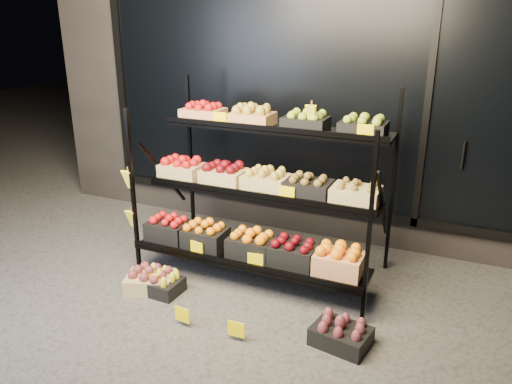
% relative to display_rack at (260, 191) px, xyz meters
% --- Properties ---
extents(ground, '(24.00, 24.00, 0.00)m').
position_rel_display_rack_xyz_m(ground, '(0.01, -0.60, -0.79)').
color(ground, '#514F4C').
rests_on(ground, ground).
extents(building, '(6.00, 2.08, 3.50)m').
position_rel_display_rack_xyz_m(building, '(0.01, 1.99, 0.96)').
color(building, '#2D2826').
rests_on(building, ground).
extents(display_rack, '(2.18, 1.02, 1.66)m').
position_rel_display_rack_xyz_m(display_rack, '(0.00, 0.00, 0.00)').
color(display_rack, black).
rests_on(display_rack, ground).
extents(tag_floor_a, '(0.13, 0.01, 0.12)m').
position_rel_display_rack_xyz_m(tag_floor_a, '(-0.20, -1.00, -0.73)').
color(tag_floor_a, '#FEE000').
rests_on(tag_floor_a, ground).
extents(tag_floor_b, '(0.13, 0.01, 0.12)m').
position_rel_display_rack_xyz_m(tag_floor_b, '(0.25, -1.00, -0.73)').
color(tag_floor_b, '#FEE000').
rests_on(tag_floor_b, ground).
extents(floor_crate_left, '(0.47, 0.40, 0.20)m').
position_rel_display_rack_xyz_m(floor_crate_left, '(-0.74, -0.65, -0.69)').
color(floor_crate_left, tan).
rests_on(floor_crate_left, ground).
extents(floor_crate_midleft, '(0.37, 0.28, 0.19)m').
position_rel_display_rack_xyz_m(floor_crate_midleft, '(-0.63, -0.65, -0.70)').
color(floor_crate_midleft, black).
rests_on(floor_crate_midleft, ground).
extents(floor_crate_right, '(0.44, 0.35, 0.20)m').
position_rel_display_rack_xyz_m(floor_crate_right, '(0.95, -0.73, -0.69)').
color(floor_crate_right, black).
rests_on(floor_crate_right, ground).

